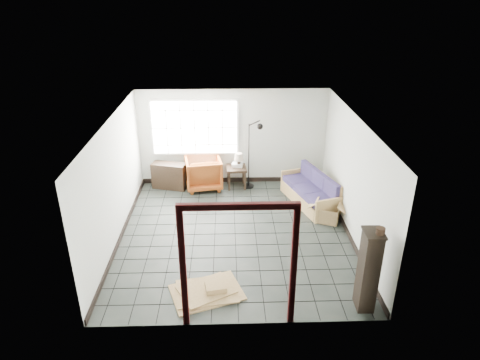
{
  "coord_description": "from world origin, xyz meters",
  "views": [
    {
      "loc": [
        -0.14,
        -8.09,
        5.06
      ],
      "look_at": [
        0.12,
        0.3,
        1.17
      ],
      "focal_mm": 32.0,
      "sensor_mm": 36.0,
      "label": 1
    }
  ],
  "objects_px": {
    "armchair": "(203,171)",
    "tall_shelf": "(368,270)",
    "futon_sofa": "(312,192)",
    "side_table": "(236,171)"
  },
  "relations": [
    {
      "from": "side_table",
      "to": "tall_shelf",
      "type": "distance_m",
      "value": 5.23
    },
    {
      "from": "futon_sofa",
      "to": "tall_shelf",
      "type": "xyz_separation_m",
      "value": [
        0.2,
        -3.79,
        0.46
      ]
    },
    {
      "from": "futon_sofa",
      "to": "armchair",
      "type": "bearing_deg",
      "value": 141.5
    },
    {
      "from": "futon_sofa",
      "to": "side_table",
      "type": "height_order",
      "value": "futon_sofa"
    },
    {
      "from": "armchair",
      "to": "side_table",
      "type": "bearing_deg",
      "value": 170.89
    },
    {
      "from": "futon_sofa",
      "to": "armchair",
      "type": "height_order",
      "value": "armchair"
    },
    {
      "from": "armchair",
      "to": "tall_shelf",
      "type": "relative_size",
      "value": 0.64
    },
    {
      "from": "tall_shelf",
      "to": "futon_sofa",
      "type": "bearing_deg",
      "value": 94.44
    },
    {
      "from": "armchair",
      "to": "tall_shelf",
      "type": "height_order",
      "value": "tall_shelf"
    },
    {
      "from": "futon_sofa",
      "to": "armchair",
      "type": "xyz_separation_m",
      "value": [
        -2.75,
        1.01,
        0.17
      ]
    }
  ]
}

